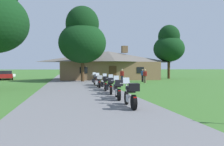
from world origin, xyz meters
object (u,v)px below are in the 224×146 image
Objects in this scene: bystander_red_shirt_by_tree at (145,75)px; parked_red_suv_far_left at (6,75)px; parked_white_sedan_far_left at (1,75)px; motorcycle_black_nearest_to_camera at (131,95)px; tree_right_of_lodge at (169,45)px; bystander_blue_shirt_near_lodge at (143,75)px; motorcycle_blue_second_in_row at (118,89)px; tree_by_lodge_front at (82,37)px; motorcycle_black_third_in_row at (111,86)px; motorcycle_red_fifth_in_row at (99,82)px; bystander_red_shirt_beside_signpost at (122,75)px; motorcycle_white_fourth_in_row at (105,83)px; motorcycle_black_farthest_in_row at (95,80)px.

parked_red_suv_far_left is (-18.45, 11.34, -0.15)m from bystander_red_shirt_by_tree.
motorcycle_black_nearest_to_camera is at bearing -148.46° from parked_white_sedan_far_left.
parked_white_sedan_far_left is at bearing 167.62° from tree_right_of_lodge.
tree_right_of_lodge is at bearing 114.96° from bystander_blue_shirt_near_lodge.
tree_by_lodge_front reaches higher than motorcycle_blue_second_in_row.
motorcycle_red_fifth_in_row is (-0.14, 4.85, 0.00)m from motorcycle_black_third_in_row.
tree_by_lodge_front is at bearing -153.54° from bystander_red_shirt_by_tree.
bystander_red_shirt_beside_signpost is (-2.96, -0.79, 0.02)m from bystander_blue_shirt_near_lodge.
motorcycle_blue_second_in_row is 0.21× the size of tree_by_lodge_front.
motorcycle_white_fourth_in_row is 1.00× the size of motorcycle_red_fifth_in_row.
motorcycle_black_farthest_in_row is at bearing 101.32° from motorcycle_black_third_in_row.
tree_by_lodge_front is (-7.67, 1.64, 4.86)m from bystander_blue_shirt_near_lodge.
motorcycle_white_fourth_in_row is 5.20m from motorcycle_black_farthest_in_row.
bystander_red_shirt_by_tree is (6.40, 13.15, 0.31)m from motorcycle_blue_second_in_row.
motorcycle_black_third_in_row is 0.47× the size of parked_white_sedan_far_left.
motorcycle_black_farthest_in_row is 0.21× the size of tree_by_lodge_front.
parked_white_sedan_far_left is at bearing 128.64° from motorcycle_black_third_in_row.
tree_right_of_lodge is 26.71m from parked_red_suv_far_left.
tree_right_of_lodge is at bearing -94.67° from parked_white_sedan_far_left.
motorcycle_black_nearest_to_camera is at bearing -57.96° from bystander_red_shirt_beside_signpost.
parked_red_suv_far_left is (-18.88, 9.25, -0.15)m from bystander_blue_shirt_near_lodge.
motorcycle_red_fifth_in_row is at bearing 102.12° from motorcycle_black_third_in_row.
bystander_blue_shirt_near_lodge is at bearing 59.75° from bystander_red_shirt_beside_signpost.
bystander_blue_shirt_near_lodge is (6.84, 5.10, 0.32)m from motorcycle_black_farthest_in_row.
motorcycle_white_fourth_in_row is 23.18m from tree_right_of_lodge.
parked_red_suv_far_left is (-26.19, 1.79, -4.91)m from tree_right_of_lodge.
bystander_blue_shirt_near_lodge is 0.17× the size of tree_by_lodge_front.
bystander_red_shirt_by_tree reaches higher than parked_white_sedan_far_left.
bystander_blue_shirt_near_lodge is at bearing -12.10° from tree_by_lodge_front.
tree_right_of_lodge is at bearing -17.09° from parked_red_suv_far_left.
motorcycle_black_third_in_row reaches higher than parked_white_sedan_far_left.
motorcycle_red_fifth_in_row is at bearing -139.30° from parked_white_sedan_far_left.
motorcycle_black_farthest_in_row is 8.55m from tree_by_lodge_front.
motorcycle_black_third_in_row is at bearing 94.79° from motorcycle_blue_second_in_row.
parked_white_sedan_far_left is (-13.98, 18.73, 0.03)m from motorcycle_black_farthest_in_row.
motorcycle_red_fifth_in_row is 1.00× the size of motorcycle_black_farthest_in_row.
motorcycle_black_third_in_row is at bearing -66.89° from bystander_red_shirt_by_tree.
bystander_red_shirt_beside_signpost is 2.84m from bystander_red_shirt_by_tree.
parked_white_sedan_far_left is at bearing 124.53° from motorcycle_red_fifth_in_row.
motorcycle_black_third_in_row is 29.88m from parked_white_sedan_far_left.
motorcycle_red_fifth_in_row is 1.25× the size of bystander_blue_shirt_near_lodge.
bystander_blue_shirt_near_lodge is at bearing -115.49° from parked_white_sedan_far_left.
motorcycle_black_nearest_to_camera is 29.73m from parked_red_suv_far_left.
motorcycle_red_fifth_in_row is at bearing -61.70° from bystander_blue_shirt_near_lodge.
bystander_red_shirt_beside_signpost is at bearing -45.38° from parked_red_suv_far_left.
motorcycle_white_fourth_in_row is 12.30m from bystander_blue_shirt_near_lodge.
bystander_blue_shirt_near_lodge is at bearing 72.90° from motorcycle_blue_second_in_row.
bystander_red_shirt_by_tree is at bearing -129.06° from tree_right_of_lodge.
bystander_red_shirt_by_tree reaches higher than motorcycle_white_fourth_in_row.
motorcycle_blue_second_in_row is at bearing -81.76° from motorcycle_black_third_in_row.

